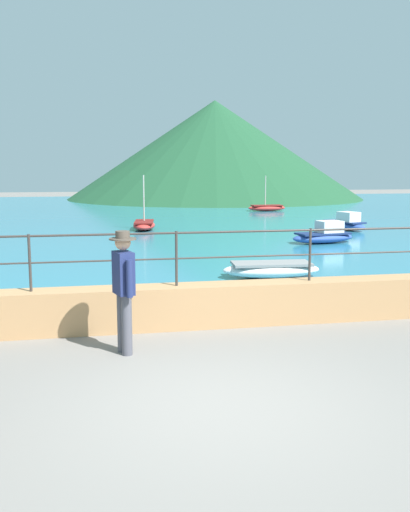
# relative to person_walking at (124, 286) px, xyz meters

# --- Properties ---
(ground_plane) EXTENTS (120.00, 120.00, 0.00)m
(ground_plane) POSITION_rel_person_walking_xyz_m (0.92, -2.01, -0.98)
(ground_plane) COLOR slate
(promenade_wall) EXTENTS (20.00, 0.56, 0.70)m
(promenade_wall) POSITION_rel_person_walking_xyz_m (0.92, 1.19, -0.63)
(promenade_wall) COLOR tan
(promenade_wall) RESTS_ON ground
(railing) EXTENTS (18.44, 0.04, 0.90)m
(railing) POSITION_rel_person_walking_xyz_m (0.92, 1.19, 0.36)
(railing) COLOR #383330
(railing) RESTS_ON promenade_wall
(lake_water) EXTENTS (64.00, 44.32, 0.06)m
(lake_water) POSITION_rel_person_walking_xyz_m (0.92, 23.83, -0.95)
(lake_water) COLOR teal
(lake_water) RESTS_ON ground
(hill_main) EXTENTS (25.10, 25.10, 8.29)m
(hill_main) POSITION_rel_person_walking_xyz_m (9.94, 40.54, 3.17)
(hill_main) COLOR #1E4C2D
(hill_main) RESTS_ON ground
(hill_secondary) EXTENTS (18.24, 18.24, 5.37)m
(hill_secondary) POSITION_rel_person_walking_xyz_m (14.03, 41.66, 1.71)
(hill_secondary) COLOR #1E4C2D
(hill_secondary) RESTS_ON ground
(person_walking) EXTENTS (0.38, 0.55, 1.75)m
(person_walking) POSITION_rel_person_walking_xyz_m (0.00, 0.00, 0.00)
(person_walking) COLOR #4C4C56
(person_walking) RESTS_ON ground
(boat_0) EXTENTS (2.42, 1.26, 0.76)m
(boat_0) POSITION_rel_person_walking_xyz_m (7.39, 10.47, -0.65)
(boat_0) COLOR #2D4C9E
(boat_0) RESTS_ON lake_water
(boat_1) EXTENTS (2.36, 1.08, 0.36)m
(boat_1) POSITION_rel_person_walking_xyz_m (3.69, 4.77, -0.72)
(boat_1) COLOR white
(boat_1) RESTS_ON lake_water
(boat_2) EXTENTS (2.31, 0.93, 2.12)m
(boat_2) POSITION_rel_person_walking_xyz_m (9.90, 25.24, -0.71)
(boat_2) COLOR red
(boat_2) RESTS_ON lake_water
(boat_3) EXTENTS (1.19, 2.40, 2.27)m
(boat_3) POSITION_rel_person_walking_xyz_m (1.69, 16.03, -0.71)
(boat_3) COLOR red
(boat_3) RESTS_ON lake_water
(boat_5) EXTENTS (1.56, 2.47, 0.76)m
(boat_5) POSITION_rel_person_walking_xyz_m (9.95, 14.36, -0.65)
(boat_5) COLOR #2D4C9E
(boat_5) RESTS_ON lake_water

